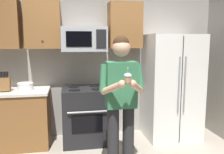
# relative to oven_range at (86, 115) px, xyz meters

# --- Properties ---
(wall_back) EXTENTS (4.40, 0.10, 2.60)m
(wall_back) POSITION_rel_oven_range_xyz_m (0.15, 0.39, 0.84)
(wall_back) COLOR gray
(wall_back) RESTS_ON ground
(oven_range) EXTENTS (0.76, 0.70, 0.93)m
(oven_range) POSITION_rel_oven_range_xyz_m (0.00, 0.00, 0.00)
(oven_range) COLOR black
(oven_range) RESTS_ON ground
(microwave) EXTENTS (0.74, 0.41, 0.40)m
(microwave) POSITION_rel_oven_range_xyz_m (0.00, 0.12, 1.26)
(microwave) COLOR #9EA0A5
(refrigerator) EXTENTS (0.90, 0.75, 1.80)m
(refrigerator) POSITION_rel_oven_range_xyz_m (1.50, -0.04, 0.44)
(refrigerator) COLOR white
(refrigerator) RESTS_ON ground
(cabinet_row_upper) EXTENTS (2.78, 0.36, 0.76)m
(cabinet_row_upper) POSITION_rel_oven_range_xyz_m (-0.57, 0.17, 1.49)
(cabinet_row_upper) COLOR brown
(counter_left) EXTENTS (1.44, 0.66, 0.92)m
(counter_left) POSITION_rel_oven_range_xyz_m (-1.30, 0.02, 0.00)
(counter_left) COLOR brown
(counter_left) RESTS_ON ground
(knife_block) EXTENTS (0.16, 0.15, 0.32)m
(knife_block) POSITION_rel_oven_range_xyz_m (-1.23, -0.03, 0.58)
(knife_block) COLOR brown
(knife_block) RESTS_ON counter_left
(bowl_large_white) EXTENTS (0.25, 0.25, 0.11)m
(bowl_large_white) POSITION_rel_oven_range_xyz_m (-0.95, 0.03, 0.52)
(bowl_large_white) COLOR white
(bowl_large_white) RESTS_ON counter_left
(person) EXTENTS (0.60, 0.48, 1.76)m
(person) POSITION_rel_oven_range_xyz_m (0.38, -1.01, 0.53)
(person) COLOR #262628
(person) RESTS_ON ground
(cupcake) EXTENTS (0.09, 0.09, 0.17)m
(cupcake) POSITION_rel_oven_range_xyz_m (0.38, -1.34, 0.83)
(cupcake) COLOR #A87F56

